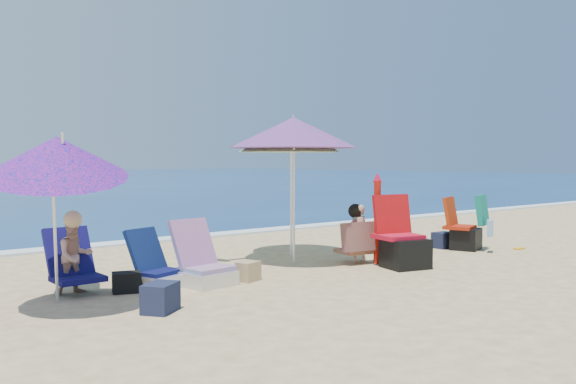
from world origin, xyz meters
TOP-DOWN VIEW (x-y plane):
  - ground at (0.00, 0.00)m, footprint 120.00×120.00m
  - foam at (0.00, 5.10)m, footprint 120.00×0.50m
  - umbrella_turquoise at (0.29, 1.61)m, footprint 2.16×2.16m
  - umbrella_striped at (0.68, 2.18)m, footprint 1.75×1.75m
  - umbrella_blue at (-3.46, 0.75)m, footprint 1.84×1.87m
  - furled_umbrella at (1.20, 0.75)m, footprint 0.19×0.19m
  - chair_navy at (-2.11, 1.27)m, footprint 0.68×0.79m
  - chair_rainbow at (-1.62, 1.01)m, footprint 0.65×0.79m
  - camp_chair_left at (1.21, 0.27)m, footprint 0.73×0.77m
  - camp_chair_right at (3.42, 0.73)m, footprint 0.75×0.97m
  - person_center at (0.97, 0.91)m, footprint 0.63×0.55m
  - person_left at (-3.03, 1.53)m, footprint 0.54×0.66m
  - bag_navy_a at (-2.67, 0.11)m, footprint 0.47×0.44m
  - bag_black_a at (-2.54, 1.20)m, footprint 0.38×0.33m
  - bag_tan at (-1.06, 0.86)m, footprint 0.34×0.29m
  - bag_navy_b at (3.29, 1.11)m, footprint 0.38×0.29m
  - orange_item at (4.15, 0.19)m, footprint 0.22×0.11m

SIDE VIEW (x-z plane):
  - ground at x=0.00m, z-range 0.00..0.00m
  - orange_item at x=4.15m, z-range 0.00..0.03m
  - foam at x=0.00m, z-range 0.00..0.04m
  - bag_black_a at x=-2.54m, z-range 0.00..0.23m
  - bag_tan at x=-1.06m, z-range 0.00..0.25m
  - bag_navy_b at x=3.29m, z-range 0.00..0.27m
  - bag_navy_a at x=-2.67m, z-range 0.00..0.29m
  - chair_navy at x=-2.11m, z-range -0.16..0.53m
  - chair_rainbow at x=-1.62m, z-range -0.19..0.61m
  - camp_chair_left at x=1.21m, z-range -0.21..0.83m
  - camp_chair_right at x=3.42m, z-range -0.13..0.81m
  - person_center at x=0.97m, z-range -0.01..0.87m
  - person_left at x=-3.03m, z-range -0.04..0.92m
  - furled_umbrella at x=1.20m, z-range 0.07..1.42m
  - umbrella_blue at x=-3.46m, z-range 0.61..2.52m
  - umbrella_striped at x=0.68m, z-range 0.81..2.97m
  - umbrella_turquoise at x=0.29m, z-range 0.84..3.04m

